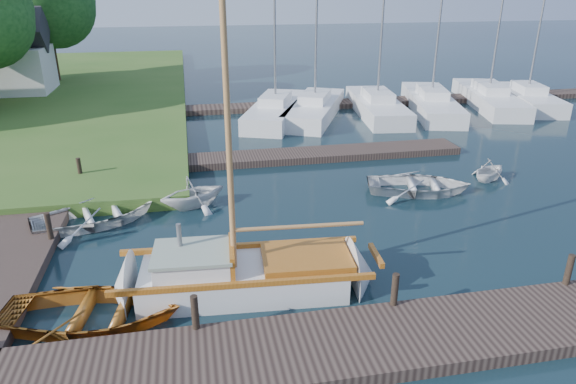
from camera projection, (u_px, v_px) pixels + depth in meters
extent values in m
plane|color=black|center=(288.00, 227.00, 16.22)|extent=(160.00, 160.00, 0.00)
cube|color=#2C201C|center=(343.00, 346.00, 10.72)|extent=(18.00, 2.20, 0.30)
cube|color=#2C201C|center=(33.00, 217.00, 16.55)|extent=(2.20, 18.00, 0.30)
cube|color=#2C201C|center=(304.00, 155.00, 22.41)|extent=(14.00, 1.60, 0.30)
cube|color=#2C201C|center=(394.00, 101.00, 32.46)|extent=(30.00, 1.60, 0.30)
cylinder|color=black|center=(195.00, 312.00, 10.88)|extent=(0.16, 0.16, 0.80)
cylinder|color=black|center=(395.00, 289.00, 11.68)|extent=(0.16, 0.16, 0.80)
cylinder|color=black|center=(569.00, 270.00, 12.49)|extent=(0.16, 0.16, 0.80)
cylinder|color=black|center=(49.00, 226.00, 14.70)|extent=(0.16, 0.16, 0.80)
cylinder|color=black|center=(79.00, 168.00, 19.24)|extent=(0.16, 0.16, 0.80)
cube|color=white|center=(243.00, 282.00, 12.85)|extent=(5.13, 2.34, 0.90)
cone|color=white|center=(362.00, 274.00, 13.20)|extent=(1.43, 2.05, 1.96)
cone|color=white|center=(122.00, 290.00, 12.51)|extent=(1.13, 2.02, 1.96)
cube|color=#884610|center=(241.00, 246.00, 13.52)|extent=(6.19, 0.55, 0.14)
cube|color=#884610|center=(244.00, 285.00, 11.80)|extent=(6.19, 0.55, 0.14)
cube|color=#884610|center=(376.00, 255.00, 13.05)|extent=(0.20, 1.11, 0.14)
cube|color=white|center=(193.00, 261.00, 12.46)|extent=(1.89, 1.52, 0.44)
cube|color=#92A391|center=(192.00, 252.00, 12.36)|extent=(2.00, 1.63, 0.08)
cube|color=#884610|center=(232.00, 256.00, 12.54)|extent=(0.22, 1.40, 0.60)
cylinder|color=slate|center=(179.00, 235.00, 12.48)|extent=(0.12, 0.12, 0.60)
cube|color=#884610|center=(306.00, 258.00, 12.83)|extent=(2.30, 1.65, 0.20)
cylinder|color=#A56941|center=(227.00, 97.00, 11.06)|extent=(0.14, 0.14, 8.40)
cylinder|color=#A56941|center=(299.00, 227.00, 12.46)|extent=(3.20, 0.32, 0.10)
imported|color=#884610|center=(91.00, 308.00, 11.51)|extent=(4.39, 3.44, 0.83)
imported|color=white|center=(96.00, 212.00, 16.34)|extent=(4.56, 3.87, 0.80)
imported|color=white|center=(193.00, 190.00, 17.47)|extent=(2.88, 2.71, 1.21)
imported|color=white|center=(419.00, 182.00, 18.74)|extent=(4.32, 3.56, 0.78)
imported|color=white|center=(490.00, 168.00, 19.88)|extent=(2.44, 2.35, 0.99)
cube|color=white|center=(276.00, 111.00, 28.80)|extent=(4.88, 8.14, 0.90)
cube|color=white|center=(275.00, 98.00, 28.53)|extent=(2.30, 3.08, 0.50)
cylinder|color=slate|center=(275.00, 21.00, 26.97)|extent=(0.12, 0.12, 8.72)
cube|color=white|center=(315.00, 109.00, 29.17)|extent=(5.35, 8.17, 0.90)
cube|color=white|center=(315.00, 97.00, 28.90)|extent=(2.44, 3.13, 0.50)
cylinder|color=slate|center=(317.00, 15.00, 27.24)|extent=(0.12, 0.12, 9.24)
cube|color=white|center=(377.00, 107.00, 29.74)|extent=(3.15, 8.22, 0.90)
cube|color=white|center=(378.00, 95.00, 29.48)|extent=(1.73, 2.95, 0.50)
cube|color=white|center=(431.00, 103.00, 30.58)|extent=(4.40, 9.23, 0.90)
cube|color=white|center=(432.00, 92.00, 30.31)|extent=(2.15, 3.39, 0.50)
cylinder|color=slate|center=(441.00, 12.00, 28.62)|extent=(0.12, 0.12, 9.38)
cube|color=white|center=(488.00, 98.00, 31.82)|extent=(4.29, 9.32, 0.90)
cube|color=white|center=(490.00, 87.00, 31.56)|extent=(2.11, 3.41, 0.50)
cube|color=white|center=(527.00, 99.00, 31.66)|extent=(3.72, 7.25, 0.90)
cube|color=white|center=(529.00, 88.00, 31.39)|extent=(1.92, 2.68, 0.50)
cylinder|color=slate|center=(541.00, 21.00, 29.91)|extent=(0.12, 0.12, 8.25)
cube|color=silver|center=(8.00, 70.00, 32.95)|extent=(5.00, 4.00, 2.80)
cube|color=#2D2C31|center=(0.00, 31.00, 32.02)|extent=(5.25, 2.88, 2.88)
cylinder|color=#332114|center=(54.00, 54.00, 36.77)|extent=(0.36, 0.36, 3.67)
sphere|color=#154417|center=(53.00, 6.00, 35.34)|extent=(5.71, 5.71, 5.71)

